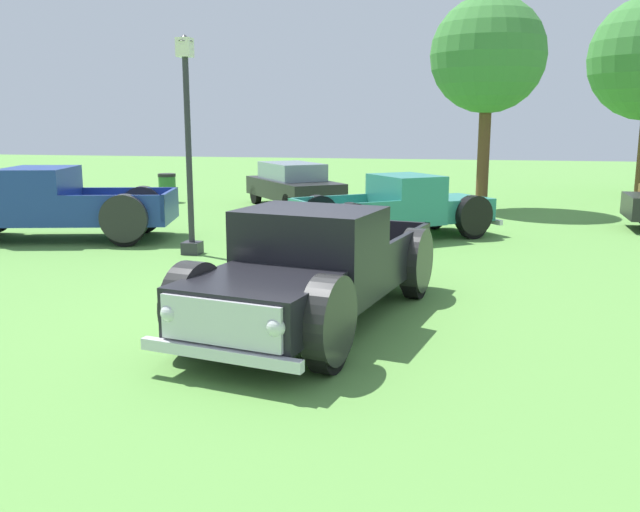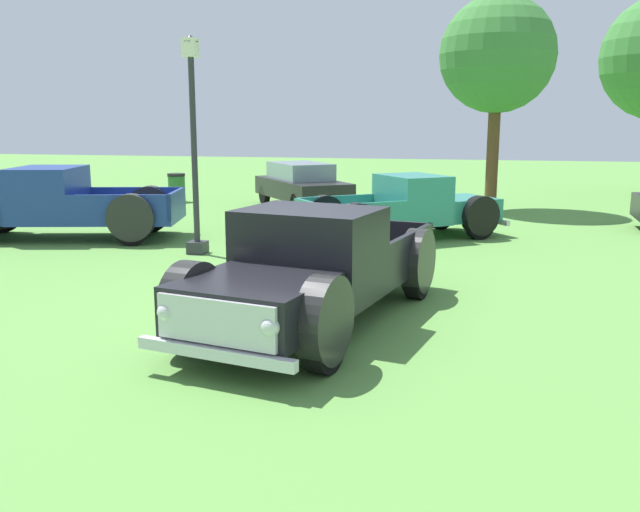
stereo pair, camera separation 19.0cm
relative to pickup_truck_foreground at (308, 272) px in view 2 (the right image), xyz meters
The scene contains 8 objects.
ground_plane 0.91m from the pickup_truck_foreground, 137.24° to the left, with size 80.00×80.00×0.00m, color #5B9342.
pickup_truck_foreground is the anchor object (origin of this frame).
pickup_truck_behind_left 7.39m from the pickup_truck_foreground, 84.42° to the left, with size 4.82×4.23×1.46m.
pickup_truck_behind_right 9.23m from the pickup_truck_foreground, 144.54° to the left, with size 5.69×3.17×1.65m.
sedan_distant_b 12.72m from the pickup_truck_foreground, 104.78° to the left, with size 3.84×4.34×1.39m.
lamp_post_near 5.84m from the pickup_truck_foreground, 127.68° to the left, with size 0.36×0.36×4.33m.
trash_can 14.93m from the pickup_truck_foreground, 121.07° to the left, with size 0.59×0.59×0.95m.
oak_tree_west 13.70m from the pickup_truck_foreground, 78.83° to the left, with size 3.40×3.40×6.29m.
Camera 2 is at (2.44, -8.70, 2.69)m, focal length 38.10 mm.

